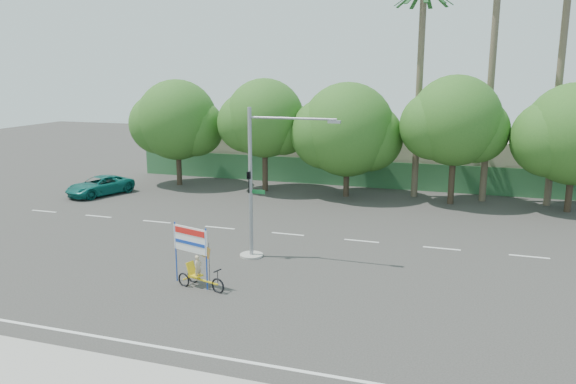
% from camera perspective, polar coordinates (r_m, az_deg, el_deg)
% --- Properties ---
extents(ground, '(120.00, 120.00, 0.00)m').
position_cam_1_polar(ground, '(22.43, -1.53, -10.32)').
color(ground, '#33302D').
rests_on(ground, ground).
extents(fence, '(38.00, 0.08, 2.00)m').
position_cam_1_polar(fence, '(42.27, 8.27, 1.79)').
color(fence, '#336B3D').
rests_on(fence, ground).
extents(building_left, '(12.00, 8.00, 4.00)m').
position_cam_1_polar(building_left, '(49.00, -2.38, 4.54)').
color(building_left, beige).
rests_on(building_left, ground).
extents(building_right, '(14.00, 8.00, 3.60)m').
position_cam_1_polar(building_right, '(46.01, 19.17, 3.10)').
color(building_right, beige).
rests_on(building_right, ground).
extents(tree_far_left, '(7.14, 6.00, 7.96)m').
position_cam_1_polar(tree_far_left, '(43.15, -11.25, 6.95)').
color(tree_far_left, '#473828').
rests_on(tree_far_left, ground).
extents(tree_left, '(6.66, 5.60, 8.07)m').
position_cam_1_polar(tree_left, '(40.18, -2.45, 7.21)').
color(tree_left, '#473828').
rests_on(tree_left, ground).
extents(tree_center, '(7.62, 6.40, 7.85)m').
position_cam_1_polar(tree_center, '(38.56, 5.98, 6.06)').
color(tree_center, '#473828').
rests_on(tree_center, ground).
extents(tree_right, '(6.90, 5.80, 8.36)m').
position_cam_1_polar(tree_right, '(37.65, 16.55, 6.65)').
color(tree_right, '#473828').
rests_on(tree_right, ground).
extents(tree_far_right, '(7.38, 6.20, 7.94)m').
position_cam_1_polar(tree_far_right, '(38.17, 27.07, 4.98)').
color(tree_far_right, '#473828').
rests_on(tree_far_right, ground).
extents(palm_tall, '(3.73, 3.79, 17.45)m').
position_cam_1_polar(palm_tall, '(39.04, 20.20, 14.29)').
color(palm_tall, '#70604C').
rests_on(palm_tall, ground).
extents(palm_mid, '(3.73, 3.79, 15.45)m').
position_cam_1_polar(palm_mid, '(39.31, 26.04, 12.23)').
color(palm_mid, '#70604C').
rests_on(palm_mid, ground).
extents(palm_short, '(3.73, 3.79, 14.45)m').
position_cam_1_polar(palm_short, '(39.14, 13.29, 12.34)').
color(palm_short, '#70604C').
rests_on(palm_short, ground).
extents(traffic_signal, '(4.72, 1.10, 7.00)m').
position_cam_1_polar(traffic_signal, '(25.84, -3.20, -0.47)').
color(traffic_signal, gray).
rests_on(traffic_signal, ground).
extents(trike_billboard, '(2.55, 1.04, 2.59)m').
position_cam_1_polar(trike_billboard, '(23.10, -9.37, -7.03)').
color(trike_billboard, black).
rests_on(trike_billboard, ground).
extents(pickup_truck, '(3.68, 5.21, 1.32)m').
position_cam_1_polar(pickup_truck, '(41.54, -18.58, 0.61)').
color(pickup_truck, '#0D6057').
rests_on(pickup_truck, ground).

